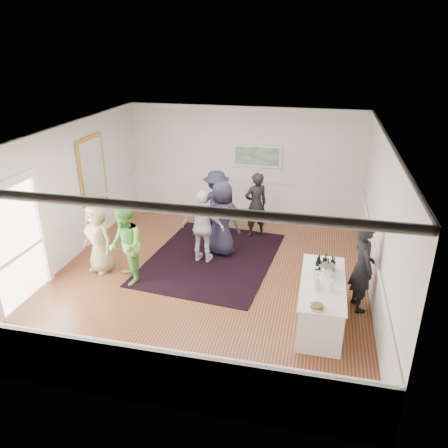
% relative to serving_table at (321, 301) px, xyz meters
% --- Properties ---
extents(floor, '(8.00, 8.00, 0.00)m').
position_rel_serving_table_xyz_m(floor, '(-2.47, 1.33, -0.43)').
color(floor, brown).
rests_on(floor, ground).
extents(ceiling, '(7.00, 8.00, 0.02)m').
position_rel_serving_table_xyz_m(ceiling, '(-2.47, 1.33, 2.77)').
color(ceiling, white).
rests_on(ceiling, wall_back).
extents(wall_left, '(0.02, 8.00, 3.20)m').
position_rel_serving_table_xyz_m(wall_left, '(-5.97, 1.33, 1.17)').
color(wall_left, white).
rests_on(wall_left, floor).
extents(wall_right, '(0.02, 8.00, 3.20)m').
position_rel_serving_table_xyz_m(wall_right, '(1.03, 1.33, 1.17)').
color(wall_right, white).
rests_on(wall_right, floor).
extents(wall_back, '(7.00, 0.02, 3.20)m').
position_rel_serving_table_xyz_m(wall_back, '(-2.47, 5.33, 1.17)').
color(wall_back, white).
rests_on(wall_back, floor).
extents(wall_front, '(7.00, 0.02, 3.20)m').
position_rel_serving_table_xyz_m(wall_front, '(-2.47, -2.67, 1.17)').
color(wall_front, white).
rests_on(wall_front, floor).
extents(wainscoting, '(7.00, 8.00, 1.00)m').
position_rel_serving_table_xyz_m(wainscoting, '(-2.47, 1.33, 0.07)').
color(wainscoting, white).
rests_on(wainscoting, floor).
extents(mirror, '(0.05, 1.25, 1.85)m').
position_rel_serving_table_xyz_m(mirror, '(-5.93, 2.63, 1.37)').
color(mirror, gold).
rests_on(mirror, wall_left).
extents(doorway, '(0.10, 1.78, 2.56)m').
position_rel_serving_table_xyz_m(doorway, '(-5.92, -0.57, 0.98)').
color(doorway, white).
rests_on(doorway, wall_left).
extents(landscape_painting, '(1.44, 0.06, 0.66)m').
position_rel_serving_table_xyz_m(landscape_painting, '(-2.07, 5.27, 1.35)').
color(landscape_painting, white).
rests_on(landscape_painting, wall_back).
extents(area_rug, '(3.23, 4.04, 0.02)m').
position_rel_serving_table_xyz_m(area_rug, '(-2.63, 2.02, -0.42)').
color(area_rug, black).
rests_on(area_rug, floor).
extents(serving_table, '(0.81, 2.13, 0.86)m').
position_rel_serving_table_xyz_m(serving_table, '(0.00, 0.00, 0.00)').
color(serving_table, white).
rests_on(serving_table, floor).
extents(bartender, '(0.61, 0.76, 1.84)m').
position_rel_serving_table_xyz_m(bartender, '(0.73, 0.64, 0.48)').
color(bartender, black).
rests_on(bartender, floor).
extents(guest_tan, '(0.93, 0.77, 1.64)m').
position_rel_serving_table_xyz_m(guest_tan, '(-4.98, 0.88, 0.39)').
color(guest_tan, '#A08664').
rests_on(guest_tan, floor).
extents(guest_green, '(1.04, 1.08, 1.76)m').
position_rel_serving_table_xyz_m(guest_green, '(-4.16, 0.56, 0.45)').
color(guest_green, '#5DAE45').
rests_on(guest_green, floor).
extents(guest_lilac, '(1.06, 0.51, 1.77)m').
position_rel_serving_table_xyz_m(guest_lilac, '(-2.80, 1.88, 0.45)').
color(guest_lilac, silver).
rests_on(guest_lilac, floor).
extents(guest_dark_a, '(1.34, 1.02, 1.83)m').
position_rel_serving_table_xyz_m(guest_dark_a, '(-2.84, 3.36, 0.48)').
color(guest_dark_a, '#1E1C30').
rests_on(guest_dark_a, floor).
extents(guest_dark_b, '(0.78, 0.72, 1.78)m').
position_rel_serving_table_xyz_m(guest_dark_b, '(-1.82, 3.60, 0.46)').
color(guest_dark_b, black).
rests_on(guest_dark_b, floor).
extents(guest_navy, '(1.06, 0.88, 1.86)m').
position_rel_serving_table_xyz_m(guest_navy, '(-2.45, 2.38, 0.49)').
color(guest_navy, '#1E1C30').
rests_on(guest_navy, floor).
extents(wine_bottles, '(0.38, 0.26, 0.31)m').
position_rel_serving_table_xyz_m(wine_bottles, '(0.01, 0.45, 0.58)').
color(wine_bottles, black).
rests_on(wine_bottles, serving_table).
extents(juice_pitchers, '(0.37, 0.34, 0.24)m').
position_rel_serving_table_xyz_m(juice_pitchers, '(-0.05, -0.21, 0.55)').
color(juice_pitchers, '#60B03F').
rests_on(juice_pitchers, serving_table).
extents(ice_bucket, '(0.26, 0.26, 0.24)m').
position_rel_serving_table_xyz_m(ice_bucket, '(0.06, 0.22, 0.54)').
color(ice_bucket, silver).
rests_on(ice_bucket, serving_table).
extents(nut_bowl, '(0.25, 0.25, 0.08)m').
position_rel_serving_table_xyz_m(nut_bowl, '(-0.08, -0.90, 0.46)').
color(nut_bowl, white).
rests_on(nut_bowl, serving_table).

